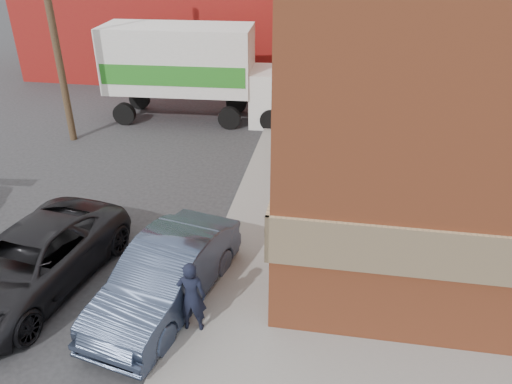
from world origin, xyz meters
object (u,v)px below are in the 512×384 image
at_px(utility_pole, 50,11).
at_px(suv_a, 30,262).
at_px(box_truck, 197,67).
at_px(warehouse, 187,18).
at_px(sedan, 166,276).
at_px(man, 191,297).

height_order(utility_pole, suv_a, utility_pole).
bearing_deg(box_truck, utility_pole, -147.47).
bearing_deg(warehouse, sedan, -75.07).
distance_m(warehouse, box_truck, 8.42).
xyz_separation_m(warehouse, box_truck, (2.75, -7.94, -0.59)).
bearing_deg(box_truck, suv_a, -96.95).
bearing_deg(sedan, warehouse, 116.98).
xyz_separation_m(utility_pole, man, (7.50, -9.27, -3.82)).
relative_size(utility_pole, man, 5.57).
bearing_deg(suv_a, man, -1.63).
relative_size(warehouse, man, 10.09).
height_order(sedan, box_truck, box_truck).
bearing_deg(warehouse, box_truck, -70.88).
relative_size(warehouse, box_truck, 2.05).
bearing_deg(suv_a, box_truck, 95.53).
bearing_deg(utility_pole, man, -51.04).
bearing_deg(box_truck, man, -78.49).
distance_m(warehouse, utility_pole, 11.27).
distance_m(sedan, box_truck, 11.91).
bearing_deg(sedan, utility_pole, 140.29).
xyz_separation_m(warehouse, man, (6.00, -20.27, -1.88)).
bearing_deg(man, box_truck, -81.03).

